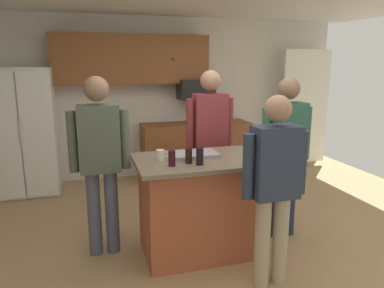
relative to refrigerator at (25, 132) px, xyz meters
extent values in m
plane|color=tan|center=(2.00, -2.38, -0.91)|extent=(7.04, 7.04, 0.00)
cube|color=silver|center=(2.00, 0.42, 0.39)|extent=(6.40, 0.10, 2.60)
cube|color=white|center=(4.60, 0.02, 0.19)|extent=(0.90, 0.06, 2.00)
cube|color=brown|center=(1.60, 0.22, 1.02)|extent=(2.40, 0.35, 0.75)
sphere|color=#4C3823|center=(2.20, 0.03, 1.02)|extent=(0.04, 0.04, 0.04)
cube|color=brown|center=(2.60, 0.10, -0.46)|extent=(1.80, 0.60, 0.90)
sphere|color=#4C3823|center=(3.05, -0.22, -0.46)|extent=(0.04, 0.04, 0.04)
cube|color=white|center=(0.00, 0.02, 0.00)|extent=(0.86, 0.70, 1.81)
cube|color=white|center=(-0.22, -0.35, 0.00)|extent=(0.41, 0.04, 1.73)
cube|color=white|center=(0.22, -0.35, 0.00)|extent=(0.41, 0.04, 1.73)
cylinder|color=#B2B2B7|center=(0.00, -0.38, 0.09)|extent=(0.02, 0.02, 0.35)
cube|color=black|center=(2.60, 0.12, 0.54)|extent=(0.56, 0.40, 0.32)
cube|color=#AD5638|center=(1.90, -2.37, -0.44)|extent=(1.12, 0.69, 0.93)
cube|color=#756651|center=(1.90, -2.37, 0.05)|extent=(1.26, 0.83, 0.04)
cylinder|color=#232D4C|center=(2.79, -2.27, -0.49)|extent=(0.13, 0.13, 0.84)
cylinder|color=#232D4C|center=(2.96, -2.27, -0.49)|extent=(0.13, 0.13, 0.84)
cube|color=#2D6651|center=(2.87, -2.27, 0.25)|extent=(0.38, 0.22, 0.63)
sphere|color=#8C664C|center=(2.87, -2.27, 0.71)|extent=(0.23, 0.23, 0.23)
cylinder|color=#2D6651|center=(2.63, -2.27, 0.23)|extent=(0.09, 0.09, 0.57)
cylinder|color=#2D6651|center=(3.11, -2.27, 0.23)|extent=(0.09, 0.09, 0.57)
cylinder|color=#4C5166|center=(2.15, -1.65, -0.47)|extent=(0.13, 0.13, 0.87)
cylinder|color=#4C5166|center=(2.32, -1.65, -0.47)|extent=(0.13, 0.13, 0.87)
cube|color=maroon|center=(2.24, -1.65, 0.29)|extent=(0.38, 0.22, 0.65)
sphere|color=tan|center=(2.24, -1.65, 0.77)|extent=(0.24, 0.24, 0.24)
cylinder|color=maroon|center=(2.00, -1.65, 0.28)|extent=(0.09, 0.09, 0.59)
cylinder|color=maroon|center=(2.48, -1.65, 0.28)|extent=(0.09, 0.09, 0.59)
cylinder|color=#4C5166|center=(0.88, -2.12, -0.48)|extent=(0.13, 0.13, 0.85)
cylinder|color=#4C5166|center=(1.05, -2.12, -0.48)|extent=(0.13, 0.13, 0.85)
cube|color=#4C5647|center=(0.97, -2.12, 0.27)|extent=(0.38, 0.22, 0.64)
sphere|color=#8C664C|center=(0.97, -2.12, 0.73)|extent=(0.23, 0.23, 0.23)
cylinder|color=#4C5647|center=(0.73, -2.12, 0.25)|extent=(0.09, 0.09, 0.58)
cylinder|color=#4C5647|center=(1.21, -2.12, 0.25)|extent=(0.09, 0.09, 0.58)
cylinder|color=tan|center=(2.22, -3.06, -0.51)|extent=(0.13, 0.13, 0.79)
cylinder|color=tan|center=(2.39, -3.06, -0.51)|extent=(0.13, 0.13, 0.79)
cube|color=#2D384C|center=(2.31, -3.06, 0.18)|extent=(0.38, 0.22, 0.59)
sphere|color=tan|center=(2.31, -3.06, 0.61)|extent=(0.21, 0.21, 0.21)
cylinder|color=#2D384C|center=(2.07, -3.06, 0.16)|extent=(0.09, 0.09, 0.53)
cylinder|color=#2D384C|center=(2.55, -3.06, 0.16)|extent=(0.09, 0.09, 0.53)
cylinder|color=white|center=(1.51, -2.33, 0.12)|extent=(0.08, 0.08, 0.10)
torus|color=white|center=(1.56, -2.33, 0.12)|extent=(0.06, 0.01, 0.06)
cylinder|color=black|center=(1.82, -2.57, 0.14)|extent=(0.07, 0.07, 0.16)
cylinder|color=white|center=(2.32, -2.50, 0.12)|extent=(0.09, 0.09, 0.10)
torus|color=white|center=(2.38, -2.50, 0.12)|extent=(0.06, 0.01, 0.06)
cylinder|color=black|center=(1.74, -2.50, 0.14)|extent=(0.06, 0.06, 0.14)
cylinder|color=black|center=(1.57, -2.54, 0.14)|extent=(0.06, 0.06, 0.14)
cube|color=#B7B7BC|center=(1.86, -2.29, 0.08)|extent=(0.44, 0.30, 0.02)
cube|color=#A8A8AD|center=(1.86, -2.29, 0.10)|extent=(0.44, 0.30, 0.02)
camera|label=1|loc=(0.87, -5.58, 0.96)|focal=33.94mm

